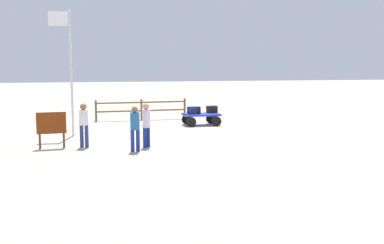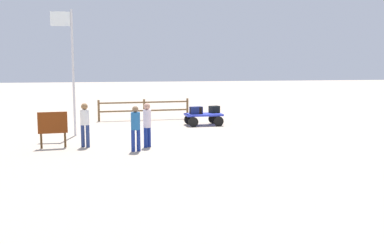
% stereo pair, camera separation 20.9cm
% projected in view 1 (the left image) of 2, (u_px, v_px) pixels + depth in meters
% --- Properties ---
extents(ground_plane, '(120.00, 120.00, 0.00)m').
position_uv_depth(ground_plane, '(162.00, 132.00, 20.67)').
color(ground_plane, '#BBA893').
extents(luggage_cart, '(1.89, 1.20, 0.60)m').
position_uv_depth(luggage_cart, '(201.00, 117.00, 22.86)').
color(luggage_cart, '#2C3AC6').
rests_on(luggage_cart, ground).
extents(suitcase_grey, '(0.67, 0.45, 0.37)m').
position_uv_depth(suitcase_grey, '(194.00, 110.00, 22.68)').
color(suitcase_grey, navy).
rests_on(suitcase_grey, luggage_cart).
extents(suitcase_navy, '(0.62, 0.40, 0.34)m').
position_uv_depth(suitcase_navy, '(194.00, 110.00, 22.72)').
color(suitcase_navy, black).
rests_on(suitcase_navy, luggage_cart).
extents(suitcase_maroon, '(0.57, 0.50, 0.36)m').
position_uv_depth(suitcase_maroon, '(212.00, 109.00, 23.23)').
color(suitcase_maroon, black).
rests_on(suitcase_maroon, luggage_cart).
extents(worker_lead, '(0.39, 0.39, 1.63)m').
position_uv_depth(worker_lead, '(135.00, 125.00, 15.90)').
color(worker_lead, navy).
rests_on(worker_lead, ground).
extents(worker_trailing, '(0.44, 0.44, 1.66)m').
position_uv_depth(worker_trailing, '(84.00, 122.00, 16.66)').
color(worker_trailing, navy).
rests_on(worker_trailing, ground).
extents(worker_supervisor, '(0.43, 0.43, 1.67)m').
position_uv_depth(worker_supervisor, '(146.00, 122.00, 16.69)').
color(worker_supervisor, navy).
rests_on(worker_supervisor, ground).
extents(flagpole, '(0.92, 0.10, 5.40)m').
position_uv_depth(flagpole, '(69.00, 62.00, 19.06)').
color(flagpole, silver).
rests_on(flagpole, ground).
extents(signboard, '(1.06, 0.16, 1.35)m').
position_uv_depth(signboard, '(51.00, 125.00, 16.50)').
color(signboard, '#4C3319').
rests_on(signboard, ground).
extents(wooden_fence, '(5.11, 0.41, 1.16)m').
position_uv_depth(wooden_fence, '(141.00, 108.00, 24.98)').
color(wooden_fence, brown).
rests_on(wooden_fence, ground).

